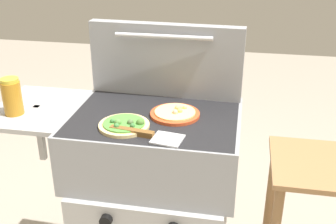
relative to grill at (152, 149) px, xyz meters
name	(u,v)px	position (x,y,z in m)	size (l,w,h in m)	color
grill	(152,149)	(0.00, 0.00, 0.00)	(0.96, 0.53, 0.90)	gray
grill_lid_open	(166,60)	(0.01, 0.22, 0.30)	(0.63, 0.09, 0.30)	gray
pizza_cheese	(175,113)	(0.09, 0.02, 0.15)	(0.19, 0.19, 0.03)	#C64723
pizza_veggie	(124,125)	(-0.07, -0.11, 0.15)	(0.18, 0.18, 0.04)	#E0C17F
sauce_jar	(12,97)	(-0.51, -0.07, 0.21)	(0.07, 0.07, 0.14)	#B77A1E
spatula	(146,135)	(0.02, -0.16, 0.15)	(0.27, 0.10, 0.02)	#B7BABF
prep_table	(324,213)	(0.67, 0.00, -0.21)	(0.44, 0.36, 0.76)	olive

